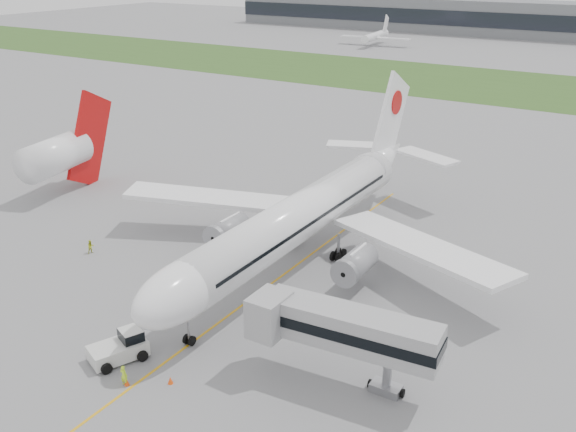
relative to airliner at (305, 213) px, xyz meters
The scene contains 13 objects.
ground 7.47m from the airliner, 90.00° to the right, with size 600.00×600.00×0.00m, color gray.
apron_markings 11.38m from the airliner, 90.00° to the right, with size 70.00×70.00×0.04m, color orange, non-canonical shape.
grass_strip 115.27m from the airliner, 90.00° to the left, with size 600.00×50.00×0.02m, color #345720.
control_tower 244.38m from the airliner, 111.62° to the left, with size 12.00×12.00×56.00m, color gray, non-canonical shape.
airliner is the anchor object (origin of this frame).
pushback_tug 25.10m from the airliner, 98.27° to the right, with size 4.54×5.35×2.41m.
jet_bridge 22.42m from the airliner, 52.74° to the right, with size 14.97×5.44×6.94m.
safety_cone_left 27.52m from the airliner, 91.06° to the right, with size 0.43×0.43×0.58m, color #FA4B0D.
safety_cone_right 25.66m from the airliner, 84.71° to the right, with size 0.45×0.45×0.62m, color #FA4B0D.
ground_crew_near 27.47m from the airliner, 91.44° to the right, with size 0.66×0.43×1.80m, color #C8FF2A.
ground_crew_far 24.96m from the airliner, 152.15° to the right, with size 0.78×0.61×1.61m, color gold.
neighbor_aircraft 40.50m from the airliner, behind, with size 7.01×18.12×14.63m.
distant_aircraft_left 182.96m from the airliner, 112.24° to the left, with size 26.34×23.24×10.07m, color white, non-canonical shape.
Camera 1 is at (32.71, -51.16, 31.96)m, focal length 40.00 mm.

